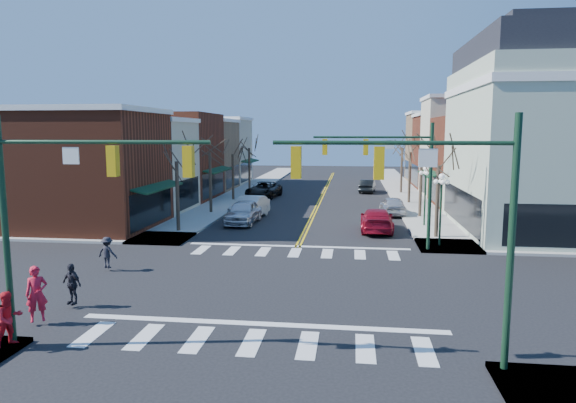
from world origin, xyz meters
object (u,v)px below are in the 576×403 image
(victorian_corner, at_px, (557,132))
(lamppost_midblock, at_px, (425,186))
(car_right_far, at_px, (367,186))
(car_left_mid, at_px, (249,207))
(car_left_near, at_px, (243,212))
(pedestrian_red_a, at_px, (37,294))
(pedestrian_red_b, at_px, (9,319))
(pedestrian_dark_a, at_px, (72,284))
(pedestrian_dark_b, at_px, (107,252))
(car_right_near, at_px, (377,220))
(lamppost_corner, at_px, (441,197))
(car_left_far, at_px, (264,190))
(car_right_mid, at_px, (393,206))

(victorian_corner, distance_m, lamppost_midblock, 9.10)
(car_right_far, bearing_deg, car_left_mid, 69.66)
(lamppost_midblock, xyz_separation_m, car_left_near, (-13.00, -0.15, -2.11))
(car_left_near, xyz_separation_m, pedestrian_red_a, (-2.89, -20.50, 0.27))
(pedestrian_red_b, distance_m, pedestrian_dark_a, 3.85)
(pedestrian_dark_b, bearing_deg, car_right_near, -130.25)
(lamppost_midblock, xyz_separation_m, car_right_near, (-3.40, -1.87, -2.19))
(lamppost_corner, xyz_separation_m, car_left_mid, (-13.00, 8.67, -2.11))
(car_left_far, relative_size, pedestrian_red_a, 3.00)
(car_left_near, xyz_separation_m, pedestrian_dark_a, (-2.66, -18.67, 0.08))
(victorian_corner, xyz_separation_m, lamppost_corner, (-8.30, -6.00, -3.70))
(car_right_mid, bearing_deg, pedestrian_red_b, 60.25)
(car_right_far, distance_m, pedestrian_red_b, 45.09)
(car_right_far, bearing_deg, pedestrian_red_a, 80.18)
(victorian_corner, height_order, car_left_mid, victorian_corner)
(car_left_near, relative_size, car_right_mid, 1.13)
(car_right_near, height_order, pedestrian_red_b, pedestrian_red_b)
(car_left_far, xyz_separation_m, car_right_mid, (12.26, -9.51, -0.06))
(car_left_near, distance_m, pedestrian_red_a, 20.71)
(lamppost_corner, xyz_separation_m, pedestrian_dark_a, (-15.66, -12.32, -2.02))
(car_left_far, distance_m, car_right_near, 19.78)
(car_left_near, relative_size, car_right_far, 1.16)
(lamppost_midblock, relative_size, car_left_far, 0.74)
(pedestrian_red_b, height_order, pedestrian_dark_b, pedestrian_red_b)
(car_left_near, bearing_deg, pedestrian_dark_b, -103.73)
(car_right_near, bearing_deg, car_left_near, -9.40)
(car_left_far, relative_size, pedestrian_red_b, 3.43)
(lamppost_midblock, relative_size, pedestrian_dark_a, 2.74)
(lamppost_midblock, height_order, car_left_mid, lamppost_midblock)
(lamppost_midblock, bearing_deg, pedestrian_red_a, -127.58)
(car_left_far, bearing_deg, pedestrian_dark_a, -86.26)
(car_left_far, bearing_deg, car_left_mid, -78.75)
(victorian_corner, height_order, pedestrian_dark_a, victorian_corner)
(lamppost_corner, bearing_deg, car_left_near, 153.97)
(lamppost_corner, relative_size, car_left_far, 0.74)
(car_left_near, distance_m, car_right_near, 9.75)
(lamppost_midblock, bearing_deg, lamppost_corner, -90.00)
(car_left_mid, distance_m, pedestrian_red_b, 24.96)
(car_left_near, bearing_deg, pedestrian_red_b, -94.44)
(pedestrian_dark_b, bearing_deg, car_left_far, -87.15)
(victorian_corner, relative_size, pedestrian_dark_a, 9.00)
(car_left_near, height_order, pedestrian_red_a, pedestrian_red_a)
(car_left_mid, xyz_separation_m, car_right_near, (9.60, -4.04, -0.09))
(lamppost_corner, bearing_deg, car_left_mid, 146.31)
(car_left_far, height_order, car_right_far, car_left_far)
(victorian_corner, height_order, pedestrian_red_a, victorian_corner)
(lamppost_corner, bearing_deg, car_right_mid, 98.68)
(pedestrian_red_b, bearing_deg, car_right_far, 12.11)
(car_right_far, relative_size, pedestrian_dark_b, 2.85)
(lamppost_corner, height_order, car_right_far, lamppost_corner)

